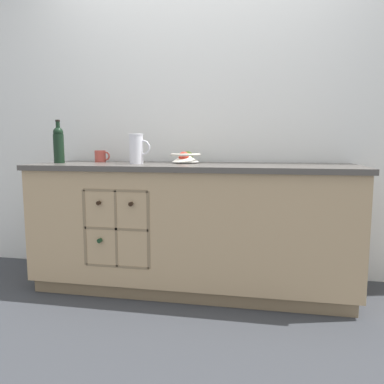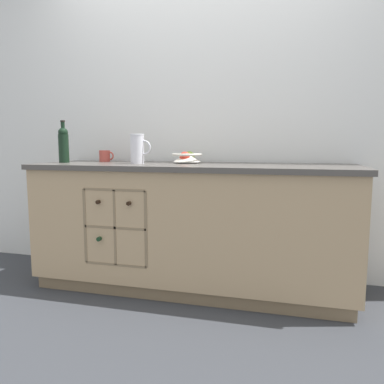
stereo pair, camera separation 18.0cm
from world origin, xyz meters
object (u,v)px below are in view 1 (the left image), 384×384
Objects in this scene: fruit_bowl at (186,157)px; white_pitcher at (137,148)px; ceramic_mug at (101,156)px; standing_wine_bottle at (59,144)px.

white_pitcher is (-0.32, -0.16, 0.06)m from fruit_bowl.
fruit_bowl is 1.83× the size of ceramic_mug.
white_pitcher is 0.42m from ceramic_mug.
fruit_bowl is 0.68m from ceramic_mug.
white_pitcher is at bearing -152.60° from fruit_bowl.
fruit_bowl is at bearing -3.11° from ceramic_mug.
white_pitcher reaches higher than ceramic_mug.
standing_wine_bottle is at bearing -169.97° from fruit_bowl.
white_pitcher is 0.67× the size of standing_wine_bottle.
white_pitcher reaches higher than fruit_bowl.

